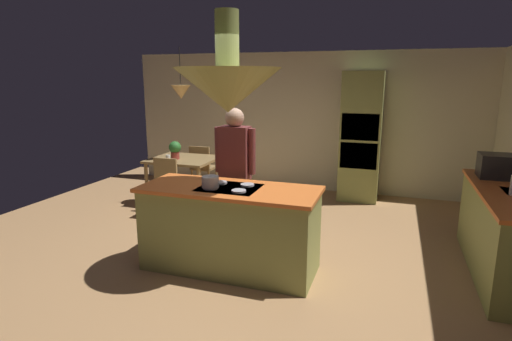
{
  "coord_description": "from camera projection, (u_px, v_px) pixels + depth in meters",
  "views": [
    {
      "loc": [
        1.63,
        -4.12,
        2.08
      ],
      "look_at": [
        0.1,
        0.4,
        1.0
      ],
      "focal_mm": 28.73,
      "sensor_mm": 36.0,
      "label": 1
    }
  ],
  "objects": [
    {
      "name": "person_at_island",
      "position": [
        235.0,
        168.0,
        5.05
      ],
      "size": [
        0.53,
        0.23,
        1.73
      ],
      "color": "tan",
      "rests_on": "ground"
    },
    {
      "name": "range_hood",
      "position": [
        228.0,
        87.0,
        4.16
      ],
      "size": [
        1.1,
        1.1,
        1.0
      ],
      "color": "#8C934C"
    },
    {
      "name": "microwave_on_counter",
      "position": [
        500.0,
        166.0,
        4.77
      ],
      "size": [
        0.46,
        0.36,
        0.28
      ],
      "primitive_type": "cube",
      "color": "#232326",
      "rests_on": "counter_run_right"
    },
    {
      "name": "oven_tower",
      "position": [
        361.0,
        137.0,
        7.0
      ],
      "size": [
        0.66,
        0.62,
        2.2
      ],
      "color": "#8C934C",
      "rests_on": "ground"
    },
    {
      "name": "cooking_pot_on_cooktop",
      "position": [
        210.0,
        182.0,
        4.3
      ],
      "size": [
        0.18,
        0.18,
        0.12
      ],
      "primitive_type": "cylinder",
      "color": "#B2B2B7",
      "rests_on": "kitchen_island"
    },
    {
      "name": "ground",
      "position": [
        237.0,
        260.0,
        4.78
      ],
      "size": [
        8.16,
        8.16,
        0.0
      ],
      "primitive_type": "plane",
      "color": "#AD7F51"
    },
    {
      "name": "wall_back",
      "position": [
        303.0,
        122.0,
        7.68
      ],
      "size": [
        6.8,
        0.1,
        2.55
      ],
      "primitive_type": "cube",
      "color": "beige",
      "rests_on": "ground"
    },
    {
      "name": "cup_on_table",
      "position": [
        168.0,
        158.0,
        6.72
      ],
      "size": [
        0.07,
        0.07,
        0.09
      ],
      "primitive_type": "cylinder",
      "color": "white",
      "rests_on": "dining_table"
    },
    {
      "name": "counter_run_right",
      "position": [
        507.0,
        233.0,
        4.34
      ],
      "size": [
        0.73,
        2.09,
        0.93
      ],
      "color": "#8C934C",
      "rests_on": "ground"
    },
    {
      "name": "chair_facing_island",
      "position": [
        163.0,
        183.0,
        6.32
      ],
      "size": [
        0.4,
        0.4,
        0.87
      ],
      "color": "olive",
      "rests_on": "ground"
    },
    {
      "name": "chair_by_back_wall",
      "position": [
        202.0,
        165.0,
        7.59
      ],
      "size": [
        0.4,
        0.4,
        0.87
      ],
      "rotation": [
        0.0,
        0.0,
        3.14
      ],
      "color": "olive",
      "rests_on": "ground"
    },
    {
      "name": "dining_table",
      "position": [
        184.0,
        164.0,
        6.92
      ],
      "size": [
        1.07,
        0.94,
        0.76
      ],
      "color": "olive",
      "rests_on": "ground"
    },
    {
      "name": "potted_plant_on_table",
      "position": [
        175.0,
        149.0,
        6.8
      ],
      "size": [
        0.2,
        0.2,
        0.3
      ],
      "color": "#99382D",
      "rests_on": "dining_table"
    },
    {
      "name": "kitchen_island",
      "position": [
        230.0,
        228.0,
        4.49
      ],
      "size": [
        1.94,
        0.8,
        0.95
      ],
      "color": "#8C934C",
      "rests_on": "ground"
    },
    {
      "name": "pendant_light_over_table",
      "position": [
        181.0,
        92.0,
        6.66
      ],
      "size": [
        0.32,
        0.32,
        0.82
      ],
      "color": "#E0B266"
    }
  ]
}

